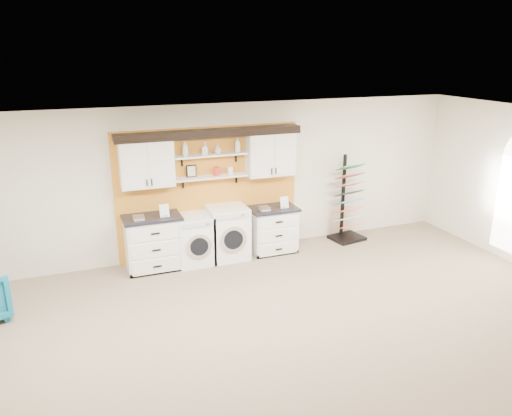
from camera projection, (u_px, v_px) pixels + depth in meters
name	position (u px, v px, depth m)	size (l,w,h in m)	color
floor	(302.00, 373.00, 6.00)	(10.00, 10.00, 0.00)	#826C58
ceiling	(310.00, 142.00, 5.14)	(10.00, 10.00, 0.00)	white
wall_back	(209.00, 181.00, 9.12)	(10.00, 10.00, 0.00)	silver
accent_panel	(209.00, 192.00, 9.15)	(3.40, 0.07, 2.40)	orange
upper_cabinet_left	(146.00, 163.00, 8.41)	(0.90, 0.35, 0.84)	white
upper_cabinet_right	(270.00, 153.00, 9.17)	(0.90, 0.35, 0.84)	white
shelf_lower	(211.00, 177.00, 8.91)	(1.32, 0.28, 0.03)	white
shelf_upper	(211.00, 155.00, 8.78)	(1.32, 0.28, 0.03)	white
crown_molding	(210.00, 132.00, 8.67)	(3.30, 0.41, 0.13)	black
picture_frame	(191.00, 171.00, 8.79)	(0.18, 0.02, 0.22)	black
canister_red	(217.00, 171.00, 8.91)	(0.11, 0.11, 0.16)	red
canister_cream	(230.00, 171.00, 9.00)	(0.10, 0.10, 0.14)	silver
base_cabinet_left	(153.00, 243.00, 8.70)	(0.99, 0.66, 0.97)	white
base_cabinet_right	(273.00, 229.00, 9.48)	(0.89, 0.66, 0.88)	white
washer	(194.00, 239.00, 8.96)	(0.64, 0.71, 0.90)	white
dryer	(228.00, 233.00, 9.16)	(0.70, 0.71, 0.98)	white
sample_rack	(347.00, 214.00, 10.04)	(0.70, 0.62, 1.73)	black
soap_bottle_a	(185.00, 148.00, 8.58)	(0.10, 0.10, 0.27)	silver
soap_bottle_b	(205.00, 148.00, 8.71)	(0.10, 0.10, 0.22)	silver
soap_bottle_c	(218.00, 149.00, 8.80)	(0.11, 0.11, 0.15)	silver
soap_bottle_d	(237.00, 145.00, 8.90)	(0.10, 0.11, 0.27)	silver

